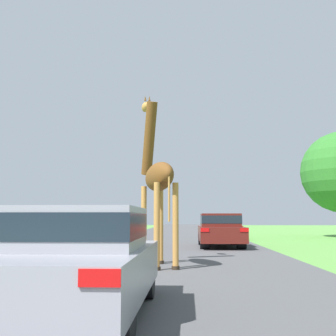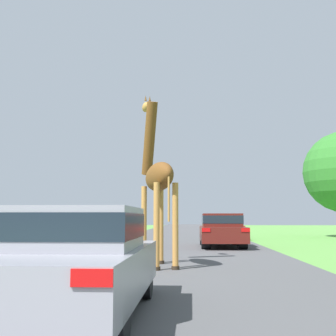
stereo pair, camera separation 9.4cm
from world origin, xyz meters
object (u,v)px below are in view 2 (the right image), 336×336
(car_queue_right, at_px, (222,229))
(car_queue_left, at_px, (227,228))
(car_lead_maroon, at_px, (69,258))
(giraffe_near_road, at_px, (157,176))

(car_queue_right, xyz_separation_m, car_queue_left, (0.83, 7.31, -0.09))
(car_queue_right, bearing_deg, car_queue_left, 83.50)
(car_lead_maroon, xyz_separation_m, car_queue_right, (2.97, 13.57, 0.03))
(giraffe_near_road, xyz_separation_m, car_lead_maroon, (-0.68, -5.82, -1.67))
(giraffe_near_road, distance_m, car_queue_right, 8.24)
(car_queue_right, relative_size, car_queue_left, 1.06)
(giraffe_near_road, xyz_separation_m, car_queue_right, (2.28, 7.74, -1.64))
(giraffe_near_road, bearing_deg, car_queue_right, 54.21)
(giraffe_near_road, relative_size, car_queue_right, 1.07)
(car_lead_maroon, distance_m, car_queue_left, 21.22)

